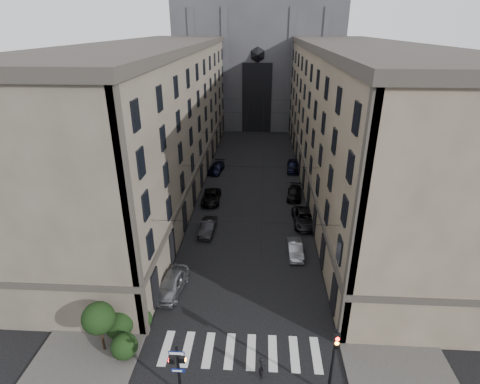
% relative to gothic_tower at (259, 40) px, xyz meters
% --- Properties ---
extents(sidewalk_left, '(7.00, 80.00, 0.15)m').
position_rel_gothic_tower_xyz_m(sidewalk_left, '(-10.50, -38.96, -17.72)').
color(sidewalk_left, '#383533').
rests_on(sidewalk_left, ground).
extents(sidewalk_right, '(7.00, 80.00, 0.15)m').
position_rel_gothic_tower_xyz_m(sidewalk_right, '(10.50, -38.96, -17.72)').
color(sidewalk_right, '#383533').
rests_on(sidewalk_right, ground).
extents(zebra_crossing, '(11.00, 3.20, 0.01)m').
position_rel_gothic_tower_xyz_m(zebra_crossing, '(0.00, -69.96, -17.79)').
color(zebra_crossing, beige).
rests_on(zebra_crossing, ground).
extents(building_left, '(13.60, 60.60, 18.85)m').
position_rel_gothic_tower_xyz_m(building_left, '(-13.44, -38.96, -8.45)').
color(building_left, '#504A3E').
rests_on(building_left, ground).
extents(building_right, '(13.60, 60.60, 18.85)m').
position_rel_gothic_tower_xyz_m(building_right, '(13.44, -38.96, -8.45)').
color(building_right, brown).
rests_on(building_right, ground).
extents(gothic_tower, '(35.00, 23.00, 58.00)m').
position_rel_gothic_tower_xyz_m(gothic_tower, '(0.00, 0.00, 0.00)').
color(gothic_tower, '#2D2D33').
rests_on(gothic_tower, ground).
extents(pedestrian_signal_left, '(1.02, 0.38, 4.00)m').
position_rel_gothic_tower_xyz_m(pedestrian_signal_left, '(-3.51, -73.46, -15.48)').
color(pedestrian_signal_left, black).
rests_on(pedestrian_signal_left, ground).
extents(traffic_light_right, '(0.34, 0.50, 5.20)m').
position_rel_gothic_tower_xyz_m(traffic_light_right, '(5.60, -73.04, -14.51)').
color(traffic_light_right, black).
rests_on(traffic_light_right, ground).
extents(shrub_cluster, '(3.90, 4.40, 3.90)m').
position_rel_gothic_tower_xyz_m(shrub_cluster, '(-8.72, -69.95, -16.00)').
color(shrub_cluster, black).
rests_on(shrub_cluster, sidewalk_left).
extents(tram_wires, '(14.00, 60.00, 0.43)m').
position_rel_gothic_tower_xyz_m(tram_wires, '(0.00, -39.33, -10.55)').
color(tram_wires, black).
rests_on(tram_wires, ground).
extents(car_left_near, '(2.58, 5.05, 1.65)m').
position_rel_gothic_tower_xyz_m(car_left_near, '(-6.20, -63.88, -16.97)').
color(car_left_near, slate).
rests_on(car_left_near, ground).
extents(car_left_midnear, '(1.69, 4.31, 1.40)m').
position_rel_gothic_tower_xyz_m(car_left_midnear, '(-4.48, -53.85, -17.10)').
color(car_left_midnear, black).
rests_on(car_left_midnear, ground).
extents(car_left_midfar, '(2.36, 4.90, 1.35)m').
position_rel_gothic_tower_xyz_m(car_left_midfar, '(-5.13, -45.99, -17.13)').
color(car_left_midfar, black).
rests_on(car_left_midfar, ground).
extents(car_left_far, '(2.48, 4.85, 1.35)m').
position_rel_gothic_tower_xyz_m(car_left_far, '(-5.72, -35.28, -17.12)').
color(car_left_far, black).
rests_on(car_left_far, ground).
extents(car_right_near, '(1.50, 3.98, 1.30)m').
position_rel_gothic_tower_xyz_m(car_right_near, '(4.69, -57.62, -17.15)').
color(car_right_near, gray).
rests_on(car_right_near, ground).
extents(car_right_midnear, '(2.62, 5.43, 1.49)m').
position_rel_gothic_tower_xyz_m(car_right_midnear, '(6.20, -51.25, -17.05)').
color(car_right_midnear, black).
rests_on(car_right_midnear, ground).
extents(car_right_midfar, '(2.34, 4.66, 1.30)m').
position_rel_gothic_tower_xyz_m(car_right_midfar, '(5.64, -44.10, -17.15)').
color(car_right_midfar, black).
rests_on(car_right_midfar, ground).
extents(car_right_far, '(2.24, 4.89, 1.63)m').
position_rel_gothic_tower_xyz_m(car_right_far, '(6.18, -34.10, -16.99)').
color(car_right_far, black).
rests_on(car_right_far, ground).
extents(pedestrian, '(0.56, 0.70, 1.68)m').
position_rel_gothic_tower_xyz_m(pedestrian, '(1.48, -71.96, -16.96)').
color(pedestrian, black).
rests_on(pedestrian, ground).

